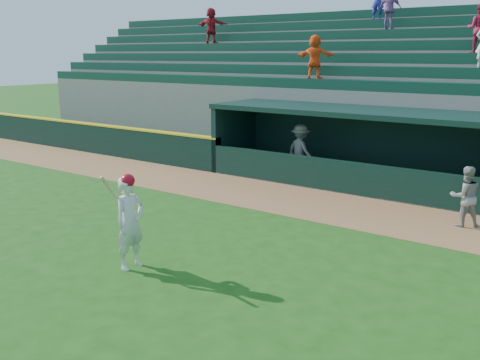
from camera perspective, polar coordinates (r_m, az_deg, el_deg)
The scene contains 9 objects.
ground at distance 11.55m, azimuth -4.68°, elevation -7.78°, with size 120.00×120.00×0.00m, color #1C4D13.
warning_track at distance 15.42m, azimuth 7.18°, elevation -2.39°, with size 40.00×3.00×0.01m, color #91623A.
field_wall_left at distance 24.52m, azimuth -16.79°, elevation 4.43°, with size 15.50×0.30×1.20m, color black.
wall_stripe_left at distance 24.43m, azimuth -16.89°, elevation 5.89°, with size 15.50×0.32×0.06m, color yellow.
dugout_player_front at distance 14.17m, azimuth 22.89°, elevation -1.62°, with size 0.73×0.57×1.51m, color gray.
dugout_player_inside at distance 18.55m, azimuth 6.50°, elevation 3.15°, with size 1.17×0.67×1.80m, color #979792.
dugout at distance 17.86m, azimuth 12.10°, elevation 4.03°, with size 9.40×2.80×2.46m.
stands at distance 21.96m, azimuth 17.20°, elevation 8.17°, with size 34.50×6.25×7.12m.
batter_at_plate at distance 10.71m, azimuth -11.68°, elevation -4.33°, with size 0.50×0.82×1.93m.
Camera 1 is at (7.02, -8.18, 4.15)m, focal length 40.00 mm.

